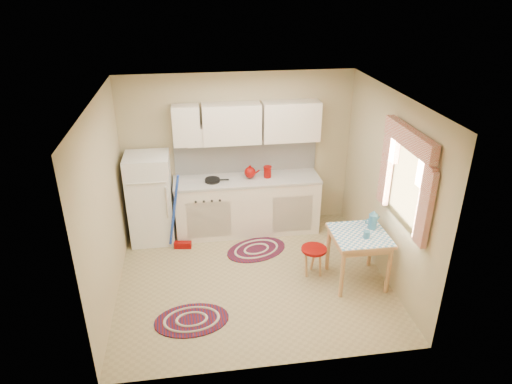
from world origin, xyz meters
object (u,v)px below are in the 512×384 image
fridge (150,199)px  stool (313,261)px  table (357,258)px  base_cabinets (247,206)px

fridge → stool: 2.63m
table → fridge: bearing=151.4°
stool → table: bearing=-22.1°
stool → base_cabinets: bearing=119.0°
fridge → table: (2.77, -1.51, -0.34)m
base_cabinets → stool: base_cabinets is taller
base_cabinets → table: bearing=-50.6°
base_cabinets → table: (1.28, -1.56, -0.08)m
fridge → stool: size_ratio=3.33×
stool → fridge: bearing=149.9°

